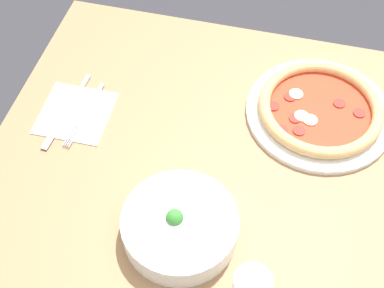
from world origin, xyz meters
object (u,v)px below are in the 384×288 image
at_px(fork, 86,113).
at_px(knife, 69,107).
at_px(bowl, 180,225).
at_px(pizza, 320,110).

height_order(fork, knife, same).
bearing_deg(bowl, knife, -36.71).
height_order(pizza, knife, pizza).
distance_m(fork, knife, 0.04).
xyz_separation_m(bowl, knife, (0.31, -0.23, -0.03)).
bearing_deg(pizza, knife, 12.15).
relative_size(pizza, bowl, 1.47).
relative_size(fork, knife, 0.84).
bearing_deg(knife, pizza, 106.75).
relative_size(bowl, fork, 1.16).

